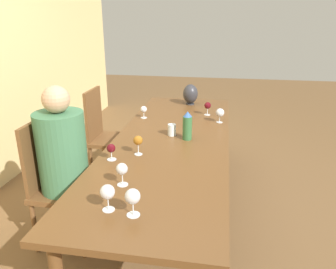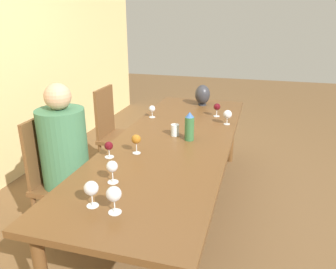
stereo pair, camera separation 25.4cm
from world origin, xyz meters
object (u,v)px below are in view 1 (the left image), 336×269
Objects in this scene: wine_glass_1 at (138,141)px; wine_glass_4 at (208,106)px; wine_glass_6 at (122,169)px; water_tumbler at (172,130)px; wine_glass_7 at (107,192)px; wine_glass_2 at (111,149)px; chair_far at (106,133)px; wine_glass_3 at (144,110)px; vase at (190,94)px; water_bottle at (187,126)px; wine_glass_5 at (133,197)px; person_near at (65,163)px; wine_glass_0 at (220,113)px; chair_near at (56,181)px.

wine_glass_1 is 1.20m from wine_glass_4.
wine_glass_6 is at bearing -177.18° from wine_glass_1.
wine_glass_7 is at bearing 172.88° from water_tumbler.
chair_far is at bearing 22.63° from wine_glass_2.
water_tumbler is 0.81× the size of wine_glass_3.
vase reaches higher than wine_glass_2.
water_bottle is 1.15m from wine_glass_5.
wine_glass_3 is 0.90× the size of wine_glass_4.
chair_far is (1.75, 0.80, -0.32)m from wine_glass_5.
person_near is (-1.02, 0.35, -0.15)m from wine_glass_3.
wine_glass_0 is 1.13× the size of wine_glass_3.
wine_glass_6 is (-0.84, 0.30, -0.01)m from water_bottle.
wine_glass_0 is 1.70m from wine_glass_5.
wine_glass_7 is (-1.63, 0.54, 0.01)m from wine_glass_0.
chair_near reaches higher than vase.
wine_glass_1 is 1.23× the size of wine_glass_2.
wine_glass_5 is (-1.14, 0.15, -0.01)m from water_bottle.
wine_glass_6 is (0.30, 0.15, -0.00)m from wine_glass_5.
vase is at bearing -5.81° from wine_glass_6.
person_near reaches higher than wine_glass_1.
chair_near is at bearing 129.72° from wine_glass_0.
wine_glass_6 reaches higher than water_tumbler.
wine_glass_1 is (-0.88, 0.58, 0.01)m from wine_glass_0.
wine_glass_5 is (-0.77, -0.17, -0.00)m from wine_glass_1.
chair_near is at bearing 100.37° from wine_glass_1.
wine_glass_1 is 0.79m from wine_glass_5.
chair_near is at bearing 152.38° from vase.
wine_glass_7 reaches higher than wine_glass_4.
chair_far is at bearing 32.54° from wine_glass_1.
wine_glass_6 is (-1.37, -0.20, 0.02)m from wine_glass_3.
vase is 1.68m from wine_glass_2.
chair_near is (0.65, 0.80, -0.32)m from wine_glass_5.
chair_far is at bearing 0.00° from chair_near.
wine_glass_4 is at bearing -26.25° from wine_glass_2.
person_near is at bearing 141.46° from wine_glass_4.
water_tumbler is 1.02m from chair_near.
wine_glass_0 is 0.96× the size of wine_glass_6.
chair_near is (-1.02, 0.45, -0.30)m from wine_glass_3.
chair_near reaches higher than wine_glass_4.
vase is (1.13, 0.10, 0.01)m from water_bottle.
chair_near is (0.35, 0.65, -0.32)m from wine_glass_6.
wine_glass_4 is (0.21, -0.62, 0.01)m from wine_glass_3.
wine_glass_3 is 0.54m from chair_far.
person_near reaches higher than chair_far.
wine_glass_5 is at bearing 172.71° from water_bottle.
wine_glass_4 is at bearing -38.54° from person_near.
water_tumbler is (0.07, 0.14, -0.07)m from water_bottle.
wine_glass_0 is 1.46m from wine_glass_6.
vase is 1.80m from person_near.
wine_glass_2 is 0.73m from wine_glass_5.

